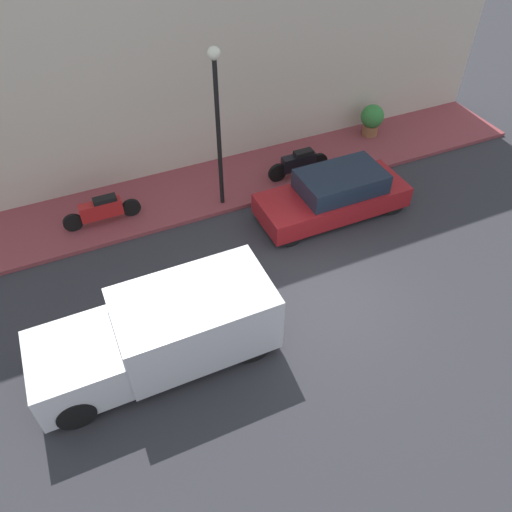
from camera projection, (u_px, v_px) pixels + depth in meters
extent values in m
plane|color=#2D2D33|center=(320.00, 297.00, 12.05)|extent=(60.00, 60.00, 0.00)
cube|color=brown|center=(238.00, 180.00, 15.42)|extent=(2.58, 19.16, 0.12)
cube|color=beige|center=(214.00, 40.00, 13.75)|extent=(0.30, 19.16, 7.67)
cube|color=maroon|center=(332.00, 200.00, 14.01)|extent=(1.63, 4.24, 0.60)
cube|color=#192333|center=(341.00, 181.00, 13.67)|extent=(1.44, 2.33, 0.55)
cylinder|color=black|center=(291.00, 235.00, 13.17)|extent=(0.20, 0.67, 0.67)
cylinder|color=black|center=(269.00, 205.00, 14.09)|extent=(0.20, 0.67, 0.67)
cylinder|color=black|center=(394.00, 204.00, 14.14)|extent=(0.20, 0.67, 0.67)
cylinder|color=black|center=(367.00, 178.00, 15.05)|extent=(0.20, 0.67, 0.67)
cube|color=silver|center=(195.00, 319.00, 10.38)|extent=(1.86, 3.21, 1.44)
cube|color=silver|center=(77.00, 366.00, 9.80)|extent=(1.76, 1.73, 1.01)
cube|color=#192333|center=(60.00, 362.00, 9.53)|extent=(1.58, 0.95, 0.40)
cylinder|color=black|center=(76.00, 413.00, 9.44)|extent=(0.22, 0.75, 0.75)
cylinder|color=black|center=(63.00, 349.00, 10.49)|extent=(0.22, 0.75, 0.75)
cylinder|color=black|center=(254.00, 347.00, 10.53)|extent=(0.22, 0.75, 0.75)
cylinder|color=black|center=(226.00, 295.00, 11.58)|extent=(0.22, 0.75, 0.75)
cube|color=black|center=(299.00, 162.00, 15.18)|extent=(0.30, 1.07, 0.47)
cube|color=black|center=(303.00, 153.00, 15.02)|extent=(0.27, 0.59, 0.12)
cylinder|color=black|center=(277.00, 173.00, 15.10)|extent=(0.10, 0.59, 0.59)
cylinder|color=black|center=(318.00, 162.00, 15.52)|extent=(0.10, 0.59, 0.59)
cube|color=#B21E1E|center=(101.00, 209.00, 13.56)|extent=(0.30, 1.14, 0.47)
cube|color=black|center=(105.00, 199.00, 13.40)|extent=(0.27, 0.62, 0.12)
cylinder|color=black|center=(73.00, 223.00, 13.46)|extent=(0.10, 0.53, 0.53)
cylinder|color=black|center=(131.00, 208.00, 13.93)|extent=(0.10, 0.53, 0.53)
cylinder|color=black|center=(219.00, 138.00, 13.08)|extent=(0.12, 0.12, 4.23)
sphere|color=silver|center=(214.00, 53.00, 11.54)|extent=(0.32, 0.32, 0.32)
cylinder|color=brown|center=(370.00, 130.00, 17.16)|extent=(0.53, 0.53, 0.38)
sphere|color=#337F38|center=(372.00, 116.00, 16.82)|extent=(0.78, 0.78, 0.78)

